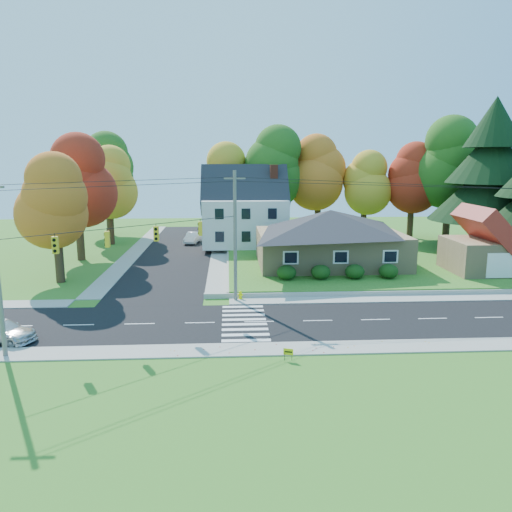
{
  "coord_description": "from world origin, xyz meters",
  "views": [
    {
      "loc": [
        -2.02,
        -32.14,
        10.89
      ],
      "look_at": [
        0.24,
        8.0,
        2.97
      ],
      "focal_mm": 35.0,
      "sensor_mm": 36.0,
      "label": 1
    }
  ],
  "objects_px": {
    "silver_sedan": "(2,331)",
    "fire_hydrant": "(240,295)",
    "white_car": "(193,238)",
    "ranch_house": "(330,237)"
  },
  "relations": [
    {
      "from": "white_car",
      "to": "silver_sedan",
      "type": "bearing_deg",
      "value": -94.85
    },
    {
      "from": "silver_sedan",
      "to": "fire_hydrant",
      "type": "bearing_deg",
      "value": -40.69
    },
    {
      "from": "ranch_house",
      "to": "fire_hydrant",
      "type": "relative_size",
      "value": 20.13
    },
    {
      "from": "white_car",
      "to": "fire_hydrant",
      "type": "height_order",
      "value": "white_car"
    },
    {
      "from": "ranch_house",
      "to": "silver_sedan",
      "type": "bearing_deg",
      "value": -141.79
    },
    {
      "from": "ranch_house",
      "to": "silver_sedan",
      "type": "height_order",
      "value": "ranch_house"
    },
    {
      "from": "ranch_house",
      "to": "fire_hydrant",
      "type": "xyz_separation_m",
      "value": [
        -9.12,
        -10.54,
        -2.92
      ]
    },
    {
      "from": "ranch_house",
      "to": "silver_sedan",
      "type": "distance_m",
      "value": 30.34
    },
    {
      "from": "ranch_house",
      "to": "white_car",
      "type": "relative_size",
      "value": 3.46
    },
    {
      "from": "ranch_house",
      "to": "fire_hydrant",
      "type": "height_order",
      "value": "ranch_house"
    }
  ]
}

